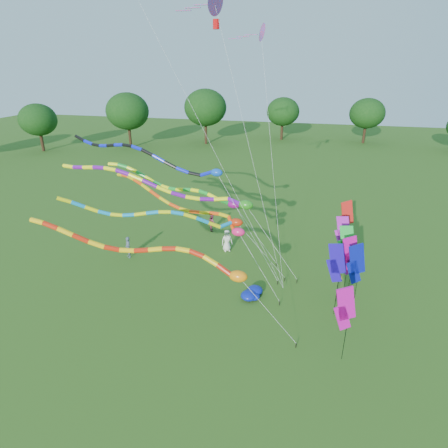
% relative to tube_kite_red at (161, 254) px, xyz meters
% --- Properties ---
extents(ground, '(160.00, 160.00, 0.00)m').
position_rel_tube_kite_red_xyz_m(ground, '(3.66, 0.95, -4.57)').
color(ground, '#2B5917').
rests_on(ground, ground).
extents(tree_ring, '(119.60, 118.01, 9.70)m').
position_rel_tube_kite_red_xyz_m(tree_ring, '(5.36, 1.48, 1.27)').
color(tree_ring, '#382314').
rests_on(tree_ring, ground).
extents(tube_kite_red, '(14.28, 1.28, 6.70)m').
position_rel_tube_kite_red_xyz_m(tube_kite_red, '(0.00, 0.00, 0.00)').
color(tube_kite_red, black).
rests_on(tube_kite_red, ground).
extents(tube_kite_orange, '(13.27, 5.85, 6.69)m').
position_rel_tube_kite_red_xyz_m(tube_kite_orange, '(-0.76, 6.53, 0.20)').
color(tube_kite_orange, black).
rests_on(tube_kite_orange, ground).
extents(tube_kite_purple, '(16.89, 1.12, 7.99)m').
position_rel_tube_kite_red_xyz_m(tube_kite_purple, '(-1.81, 6.35, 1.52)').
color(tube_kite_purple, black).
rests_on(tube_kite_purple, ground).
extents(tube_kite_blue, '(15.28, 2.54, 9.48)m').
position_rel_tube_kite_red_xyz_m(tube_kite_blue, '(-2.94, 6.76, 3.38)').
color(tube_kite_blue, black).
rests_on(tube_kite_blue, ground).
extents(tube_kite_cyan, '(13.12, 4.50, 7.06)m').
position_rel_tube_kite_red_xyz_m(tube_kite_cyan, '(-0.79, 3.70, 0.61)').
color(tube_kite_cyan, black).
rests_on(tube_kite_cyan, ground).
extents(tube_kite_green, '(13.63, 2.23, 7.10)m').
position_rel_tube_kite_red_xyz_m(tube_kite_green, '(-1.72, 9.25, 0.49)').
color(tube_kite_green, black).
rests_on(tube_kite_green, ground).
extents(delta_kite_high_a, '(7.11, 2.26, 17.72)m').
position_rel_tube_kite_red_xyz_m(delta_kite_high_a, '(1.31, 6.29, 12.23)').
color(delta_kite_high_a, black).
rests_on(delta_kite_high_a, ground).
extents(delta_kite_high_c, '(5.40, 7.94, 17.28)m').
position_rel_tube_kite_red_xyz_m(delta_kite_high_c, '(3.02, 12.09, 11.12)').
color(delta_kite_high_c, black).
rests_on(delta_kite_high_c, ground).
extents(banner_pole_violet, '(1.13, 0.43, 4.46)m').
position_rel_tube_kite_red_xyz_m(banner_pole_violet, '(9.69, 8.21, -1.38)').
color(banner_pole_violet, black).
rests_on(banner_pole_violet, ground).
extents(banner_pole_magenta_a, '(1.12, 0.47, 4.35)m').
position_rel_tube_kite_red_xyz_m(banner_pole_magenta_a, '(9.40, -0.48, -1.48)').
color(banner_pole_magenta_a, black).
rests_on(banner_pole_magenta_a, ground).
extents(banner_pole_blue_b, '(1.10, 0.53, 4.98)m').
position_rel_tube_kite_red_xyz_m(banner_pole_blue_b, '(10.08, 2.95, -0.86)').
color(banner_pole_blue_b, black).
rests_on(banner_pole_blue_b, ground).
extents(banner_pole_green, '(1.14, 0.39, 4.81)m').
position_rel_tube_kite_red_xyz_m(banner_pole_green, '(9.76, 5.77, -1.02)').
color(banner_pole_green, black).
rests_on(banner_pole_green, ground).
extents(banner_pole_red, '(1.09, 0.54, 4.92)m').
position_rel_tube_kite_red_xyz_m(banner_pole_red, '(9.98, 10.10, -0.92)').
color(banner_pole_red, black).
rests_on(banner_pole_red, ground).
extents(banner_pole_orange, '(1.15, 0.31, 3.96)m').
position_rel_tube_kite_red_xyz_m(banner_pole_orange, '(9.26, 4.76, -1.87)').
color(banner_pole_orange, black).
rests_on(banner_pole_orange, ground).
extents(banner_pole_magenta_b, '(1.11, 0.50, 4.93)m').
position_rel_tube_kite_red_xyz_m(banner_pole_magenta_b, '(9.82, 3.98, -0.91)').
color(banner_pole_magenta_b, black).
rests_on(banner_pole_magenta_b, ground).
extents(banner_pole_blue_a, '(1.15, 0.31, 4.69)m').
position_rel_tube_kite_red_xyz_m(banner_pole_blue_a, '(9.09, 3.36, -1.15)').
color(banner_pole_blue_a, black).
rests_on(banner_pole_blue_a, ground).
extents(blue_nylon_heap, '(1.25, 1.44, 0.51)m').
position_rel_tube_kite_red_xyz_m(blue_nylon_heap, '(4.20, 3.99, -4.35)').
color(blue_nylon_heap, '#0C1C9D').
rests_on(blue_nylon_heap, ground).
extents(person_a, '(1.03, 0.91, 1.78)m').
position_rel_tube_kite_red_xyz_m(person_a, '(1.24, 9.82, -3.68)').
color(person_a, silver).
rests_on(person_a, ground).
extents(person_b, '(0.73, 0.71, 1.69)m').
position_rel_tube_kite_red_xyz_m(person_b, '(-5.86, 6.97, -3.73)').
color(person_b, '#475363').
rests_on(person_b, ground).
extents(person_c, '(0.84, 0.93, 1.58)m').
position_rel_tube_kite_red_xyz_m(person_c, '(-0.93, 13.34, -3.78)').
color(person_c, '#8E334A').
rests_on(person_c, ground).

